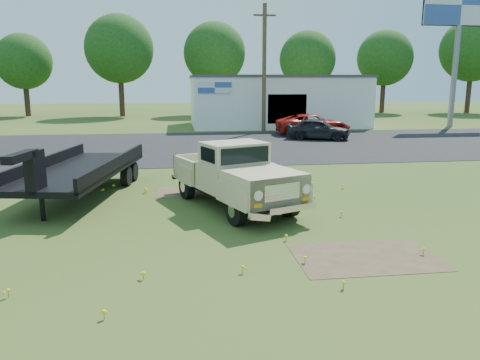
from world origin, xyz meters
name	(u,v)px	position (x,y,z in m)	size (l,w,h in m)	color
ground	(268,219)	(0.00, 0.00, 0.00)	(140.00, 140.00, 0.00)	#2D4C18
asphalt_lot	(218,145)	(0.00, 15.00, 0.00)	(90.00, 14.00, 0.02)	black
dirt_patch_a	(365,257)	(1.50, -3.00, 0.00)	(3.00, 2.00, 0.01)	brown
dirt_patch_b	(190,192)	(-2.00, 3.50, 0.00)	(2.20, 1.60, 0.01)	brown
commercial_building	(276,100)	(6.00, 26.99, 2.10)	(14.20, 8.20, 4.15)	silver
billboard	(459,18)	(20.00, 24.04, 8.54)	(6.10, 0.45, 11.05)	slate
utility_pole_mid	(264,68)	(4.00, 22.00, 4.60)	(1.60, 0.30, 9.00)	#483821
treeline_b	(23,62)	(-18.00, 41.00, 5.67)	(5.76, 5.76, 8.57)	#3A261A
treeline_c	(119,49)	(-8.00, 39.50, 6.93)	(7.04, 7.04, 10.47)	#3A261A
treeline_d	(215,53)	(2.00, 40.50, 6.62)	(6.72, 6.72, 10.00)	#3A261A
treeline_e	(307,59)	(12.00, 39.00, 5.98)	(6.08, 6.08, 9.04)	#3A261A
treeline_f	(385,58)	(22.00, 41.50, 6.30)	(6.40, 6.40, 9.52)	#3A261A
treeline_g	(473,50)	(32.00, 40.00, 7.25)	(7.36, 7.36, 10.95)	#3A261A
vintage_pickup_truck	(234,175)	(-0.76, 1.42, 0.97)	(2.08, 5.36, 1.94)	tan
flatbed_trailer	(80,166)	(-5.52, 3.43, 0.99)	(2.43, 7.29, 1.99)	black
red_pickup	(313,125)	(7.04, 19.59, 0.71)	(2.36, 5.13, 1.43)	maroon
dark_sedan	(318,129)	(6.57, 16.87, 0.67)	(1.58, 3.93, 1.34)	black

